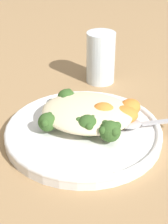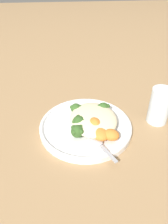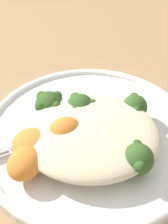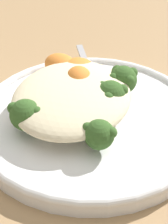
{
  "view_description": "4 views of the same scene",
  "coord_description": "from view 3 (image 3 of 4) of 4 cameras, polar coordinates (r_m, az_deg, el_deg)",
  "views": [
    {
      "loc": [
        0.12,
        -0.54,
        0.38
      ],
      "look_at": [
        -0.02,
        -0.01,
        0.05
      ],
      "focal_mm": 60.0,
      "sensor_mm": 36.0,
      "label": 1
    },
    {
      "loc": [
        0.48,
        -0.06,
        0.44
      ],
      "look_at": [
        -0.02,
        -0.02,
        0.06
      ],
      "focal_mm": 35.0,
      "sensor_mm": 36.0,
      "label": 2
    },
    {
      "loc": [
        -0.01,
        0.26,
        0.3
      ],
      "look_at": [
        -0.01,
        -0.03,
        0.04
      ],
      "focal_mm": 50.0,
      "sensor_mm": 36.0,
      "label": 3
    },
    {
      "loc": [
        -0.36,
        -0.11,
        0.29
      ],
      "look_at": [
        -0.04,
        -0.01,
        0.03
      ],
      "focal_mm": 60.0,
      "sensor_mm": 36.0,
      "label": 4
    }
  ],
  "objects": [
    {
      "name": "broccoli_stalk_1",
      "position": [
        0.39,
        7.23,
        -0.56
      ],
      "size": [
        0.11,
        0.09,
        0.03
      ],
      "rotation": [
        0.0,
        0.0,
        3.8
      ],
      "color": "#8EB25B",
      "rests_on": "plate"
    },
    {
      "name": "quinoa_mound",
      "position": [
        0.36,
        1.14,
        -4.12
      ],
      "size": [
        0.16,
        0.14,
        0.03
      ],
      "primitive_type": "ellipsoid",
      "color": "beige",
      "rests_on": "plate"
    },
    {
      "name": "sweet_potato_chunk_2",
      "position": [
        0.37,
        -2.86,
        -3.43
      ],
      "size": [
        0.05,
        0.04,
        0.03
      ],
      "primitive_type": "ellipsoid",
      "rotation": [
        0.0,
        0.0,
        3.04
      ],
      "color": "orange",
      "rests_on": "plate"
    },
    {
      "name": "plate",
      "position": [
        0.4,
        1.14,
        -4.44
      ],
      "size": [
        0.28,
        0.28,
        0.02
      ],
      "color": "white",
      "rests_on": "ground_plane"
    },
    {
      "name": "ground_plane",
      "position": [
        0.4,
        -1.58,
        -7.07
      ],
      "size": [
        4.0,
        4.0,
        0.0
      ],
      "primitive_type": "plane",
      "color": "#9E7A51"
    },
    {
      "name": "broccoli_stalk_2",
      "position": [
        0.38,
        -1.02,
        -0.81
      ],
      "size": [
        0.04,
        0.1,
        0.04
      ],
      "rotation": [
        0.0,
        0.0,
        4.56
      ],
      "color": "#8EB25B",
      "rests_on": "plate"
    },
    {
      "name": "sweet_potato_chunk_0",
      "position": [
        0.36,
        -3.41,
        -3.86
      ],
      "size": [
        0.05,
        0.05,
        0.04
      ],
      "primitive_type": "ellipsoid",
      "rotation": [
        0.0,
        0.0,
        3.45
      ],
      "color": "orange",
      "rests_on": "plate"
    },
    {
      "name": "broccoli_stalk_3",
      "position": [
        0.39,
        -5.5,
        -0.4
      ],
      "size": [
        0.07,
        0.11,
        0.04
      ],
      "rotation": [
        0.0,
        0.0,
        5.17
      ],
      "color": "#8EB25B",
      "rests_on": "plate"
    },
    {
      "name": "sweet_potato_chunk_3",
      "position": [
        0.34,
        -10.67,
        -9.04
      ],
      "size": [
        0.05,
        0.06,
        0.03
      ],
      "primitive_type": "ellipsoid",
      "rotation": [
        0.0,
        0.0,
        1.21
      ],
      "color": "orange",
      "rests_on": "plate"
    },
    {
      "name": "broccoli_stalk_0",
      "position": [
        0.34,
        8.13,
        -8.36
      ],
      "size": [
        0.1,
        0.05,
        0.04
      ],
      "rotation": [
        0.0,
        0.0,
        2.8
      ],
      "color": "#8EB25B",
      "rests_on": "plate"
    },
    {
      "name": "spoon",
      "position": [
        0.38,
        -12.29,
        -5.84
      ],
      "size": [
        0.1,
        0.06,
        0.01
      ],
      "rotation": [
        0.0,
        0.0,
        0.46
      ],
      "color": "#A3A3A8",
      "rests_on": "plate"
    },
    {
      "name": "sweet_potato_chunk_1",
      "position": [
        0.36,
        -8.49,
        -5.49
      ],
      "size": [
        0.07,
        0.07,
        0.03
      ],
      "primitive_type": "ellipsoid",
      "rotation": [
        0.0,
        0.0,
        0.41
      ],
      "color": "orange",
      "rests_on": "plate"
    }
  ]
}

